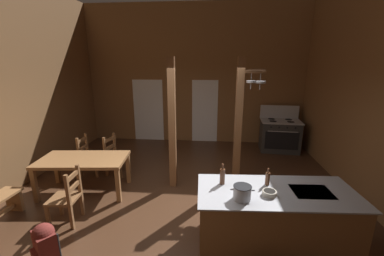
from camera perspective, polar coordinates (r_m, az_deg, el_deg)
ground_plane at (r=4.73m, az=-3.67°, el=-19.04°), size 7.71×8.92×0.10m
wall_back at (r=8.03m, az=0.62°, el=12.15°), size 7.71×0.14×4.36m
glazed_door_back_left at (r=8.36m, az=-10.15°, el=4.05°), size 1.00×0.01×2.05m
glazed_panel_back_right at (r=8.08m, az=3.00°, el=3.88°), size 0.84×0.01×2.05m
kitchen_island at (r=3.87m, az=18.60°, el=-19.59°), size 2.21×1.07×0.90m
stove_range at (r=7.81m, az=19.77°, el=-1.52°), size 1.19×0.89×1.32m
support_post_with_pot_rack at (r=5.23m, az=11.12°, el=2.15°), size 0.59×0.24×2.71m
support_post_center at (r=5.01m, az=-4.65°, el=0.65°), size 0.14×0.14×2.71m
dining_table at (r=5.43m, az=-24.09°, el=-7.34°), size 1.78×1.06×0.74m
ladderback_chair_near_window at (r=6.12m, az=-17.47°, el=-6.20°), size 0.52×0.52×0.95m
ladderback_chair_by_post at (r=4.66m, az=-27.19°, el=-14.25°), size 0.47×0.47×0.95m
ladderback_chair_at_table_end at (r=6.32m, az=-22.92°, el=-6.02°), size 0.44×0.44×0.95m
backpack at (r=4.03m, az=-31.19°, el=-22.06°), size 0.39×0.39×0.60m
stockpot_on_counter at (r=3.28m, az=11.65°, el=-14.60°), size 0.31×0.23×0.19m
mixing_bowl_on_counter at (r=3.48m, az=17.64°, el=-14.29°), size 0.19×0.19×0.07m
bottle_tall_on_counter at (r=3.71m, az=17.25°, el=-11.18°), size 0.06×0.06×0.26m
bottle_short_on_counter at (r=3.59m, az=7.12°, el=-11.07°), size 0.07×0.07×0.31m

